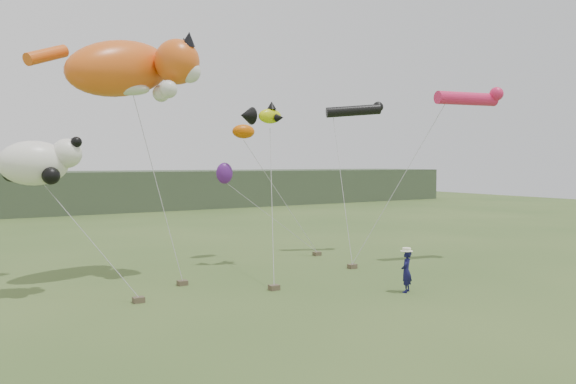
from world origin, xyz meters
The scene contains 9 objects.
ground centered at (0.00, 0.00, 0.00)m, with size 120.00×120.00×0.00m, color #385123.
headland centered at (-3.11, 44.69, 1.92)m, with size 90.00×13.00×4.00m.
festival_attendant centered at (2.28, 0.18, 0.80)m, with size 0.58×0.38×1.60m, color #131244.
sandbag_anchors centered at (-1.06, 5.35, 0.10)m, with size 11.39×6.03×0.20m.
cat_kite centered at (-5.59, 8.31, 8.87)m, with size 6.78×4.09×3.22m.
fish_kite centered at (0.28, 7.81, 7.11)m, with size 2.18×1.46×1.11m.
tube_kites centered at (8.74, 5.70, 7.98)m, with size 6.37×6.95×1.35m.
panda_kite centered at (-9.51, 6.77, 4.92)m, with size 2.86×1.85×1.78m.
misc_kites centered at (0.19, 10.46, 5.48)m, with size 1.96×1.02×3.03m.
Camera 1 is at (-12.59, -15.29, 4.89)m, focal length 35.00 mm.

